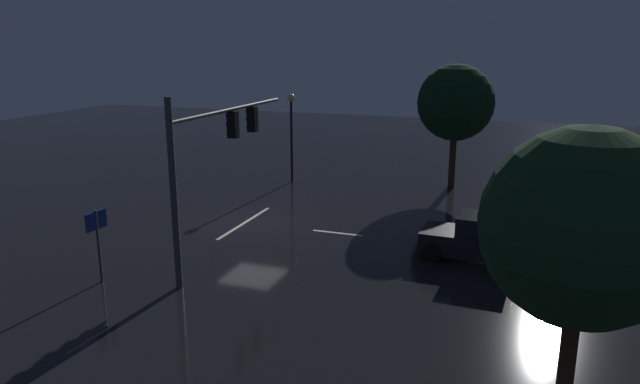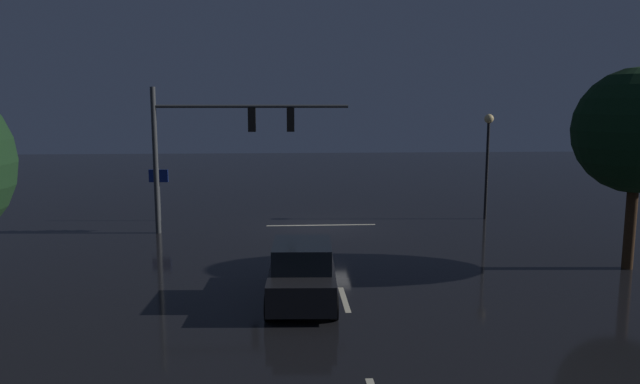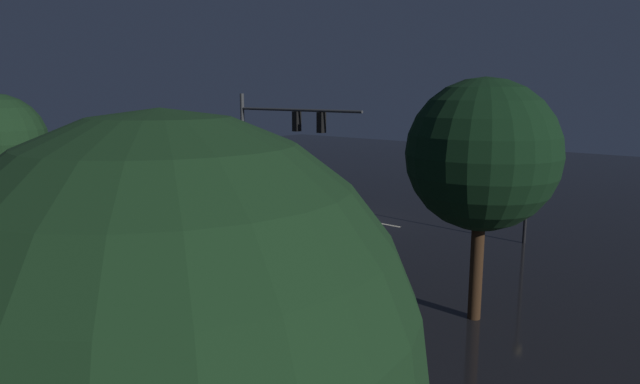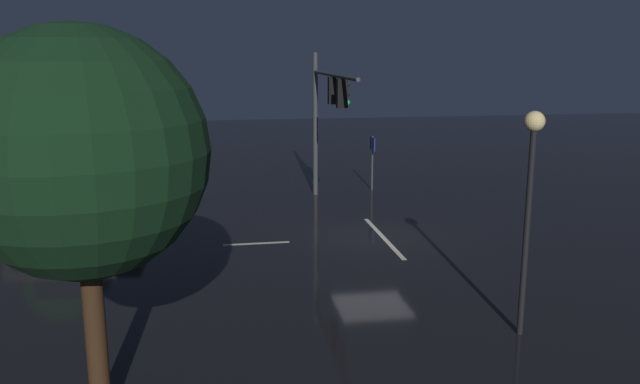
% 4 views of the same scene
% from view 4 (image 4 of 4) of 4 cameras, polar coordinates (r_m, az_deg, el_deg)
% --- Properties ---
extents(ground_plane, '(80.00, 80.00, 0.00)m').
position_cam_4_polar(ground_plane, '(22.14, 4.74, -4.07)').
color(ground_plane, black).
extents(traffic_signal_assembly, '(8.29, 0.47, 6.22)m').
position_cam_4_polar(traffic_signal_assembly, '(25.41, 0.62, 7.87)').
color(traffic_signal_assembly, '#383A3D').
rests_on(traffic_signal_assembly, ground_plane).
extents(lane_dash_far, '(0.16, 2.20, 0.01)m').
position_cam_4_polar(lane_dash_far, '(21.52, -5.67, -4.56)').
color(lane_dash_far, beige).
rests_on(lane_dash_far, ground_plane).
extents(lane_dash_mid, '(0.16, 2.20, 0.01)m').
position_cam_4_polar(lane_dash_mid, '(21.97, -21.53, -5.03)').
color(lane_dash_mid, beige).
rests_on(lane_dash_mid, ground_plane).
extents(stop_bar, '(5.00, 0.16, 0.01)m').
position_cam_4_polar(stop_bar, '(22.22, 5.63, -4.01)').
color(stop_bar, beige).
rests_on(stop_bar, ground_plane).
extents(car_approaching, '(2.08, 4.44, 1.70)m').
position_cam_4_polar(car_approaching, '(22.89, -21.00, -2.25)').
color(car_approaching, black).
rests_on(car_approaching, ground_plane).
extents(street_lamp_left_kerb, '(0.44, 0.44, 5.03)m').
position_cam_4_polar(street_lamp_left_kerb, '(14.49, 18.18, 0.92)').
color(street_lamp_left_kerb, black).
rests_on(street_lamp_left_kerb, ground_plane).
extents(route_sign, '(0.90, 0.11, 2.50)m').
position_cam_4_polar(route_sign, '(29.38, 4.68, 3.62)').
color(route_sign, '#383A3D').
rests_on(route_sign, ground_plane).
extents(tree_right_near, '(4.16, 4.16, 6.27)m').
position_cam_4_polar(tree_right_near, '(31.36, -22.85, 7.61)').
color(tree_right_near, '#382314').
rests_on(tree_right_near, ground_plane).
extents(tree_left_far, '(4.12, 4.12, 6.72)m').
position_cam_4_polar(tree_left_far, '(10.98, -20.44, 3.18)').
color(tree_left_far, '#382314').
rests_on(tree_left_far, ground_plane).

